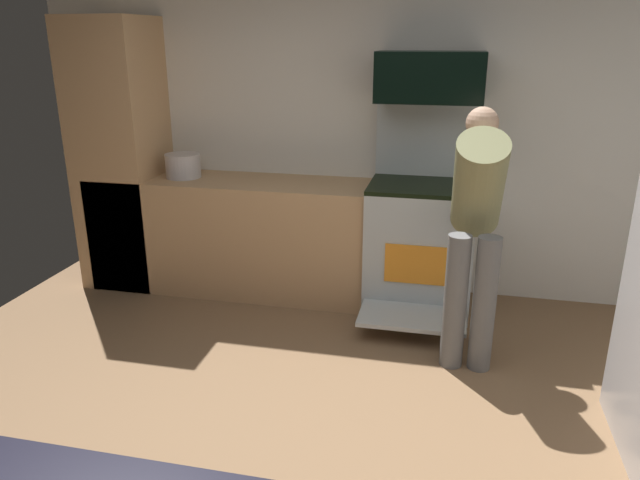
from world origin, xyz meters
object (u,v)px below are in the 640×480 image
at_px(microwave, 430,77).
at_px(person_cook, 476,219).
at_px(oven_range, 420,242).
at_px(stock_pot, 183,166).

relative_size(microwave, person_cook, 0.48).
relative_size(oven_range, stock_pot, 5.56).
xyz_separation_m(oven_range, person_cook, (0.35, -0.71, 0.41)).
bearing_deg(stock_pot, oven_range, -0.46).
height_order(microwave, person_cook, microwave).
xyz_separation_m(person_cook, stock_pot, (-2.22, 0.72, 0.08)).
xyz_separation_m(microwave, stock_pot, (-1.86, -0.08, -0.69)).
distance_m(microwave, stock_pot, 1.99).
height_order(oven_range, microwave, microwave).
relative_size(oven_range, microwave, 2.04).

